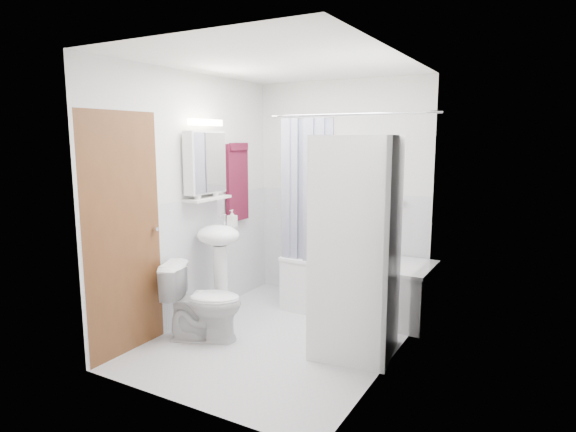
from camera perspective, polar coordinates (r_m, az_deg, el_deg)
The scene contains 20 objects.
floor at distance 4.50m, azimuth -0.75°, elevation -14.12°, with size 2.60×2.60×0.00m, color #BBBBBF.
room_walls at distance 4.14m, azimuth -0.80°, elevation 5.13°, with size 2.60×2.60×2.60m.
wainscot at distance 4.54m, azimuth 1.09°, elevation -5.86°, with size 1.98×2.58×2.58m.
door at distance 4.35m, azimuth -15.42°, elevation -1.49°, with size 0.05×2.00×2.00m.
bathtub at distance 5.03m, azimuth 8.26°, elevation -7.89°, with size 1.48×0.70×0.57m.
tub_spout at distance 5.13m, azimuth 11.81°, elevation -1.04°, with size 0.04×0.04×0.12m, color silver.
curtain_rod at distance 4.54m, azimuth 7.41°, elevation 11.89°, with size 0.02×0.02×1.66m, color silver.
shower_curtain at distance 4.76m, azimuth 2.12°, elevation 2.79°, with size 0.55×0.02×1.45m.
sink at distance 4.75m, azimuth -8.18°, elevation -4.02°, with size 0.44×0.37×1.04m.
medicine_cabinet at distance 4.73m, azimuth -9.76°, elevation 6.46°, with size 0.13×0.50×0.71m.
shelf at distance 4.76m, azimuth -9.50°, elevation 2.06°, with size 0.18×0.54×0.03m, color silver.
shower_caddy at distance 5.07m, azimuth 12.42°, elevation 1.84°, with size 0.22×0.06×0.02m, color silver.
towel at distance 5.22m, azimuth -6.05°, elevation 4.18°, with size 0.07×0.35×0.85m.
washer_dryer at distance 3.98m, azimuth 8.05°, elevation -3.64°, with size 0.72×0.72×1.81m.
toilet at distance 4.40m, azimuth -10.02°, elevation -10.03°, with size 0.39×0.70×0.68m, color white.
soap_pump at distance 4.80m, azimuth -6.63°, elevation -0.83°, with size 0.08×0.17×0.08m, color gray.
shelf_bottle at distance 4.63m, azimuth -10.68°, elevation 2.44°, with size 0.07×0.18×0.07m, color gray.
shelf_cup at distance 4.84m, azimuth -8.64°, elevation 2.96°, with size 0.10×0.09×0.10m, color gray.
shampoo_a at distance 5.14m, azimuth 9.57°, elevation 2.88°, with size 0.13×0.17×0.13m, color gray.
shampoo_b at distance 5.11m, azimuth 10.83°, elevation 2.52°, with size 0.08×0.21×0.08m, color #263A9B.
Camera 1 is at (2.07, -3.58, 1.78)m, focal length 30.00 mm.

